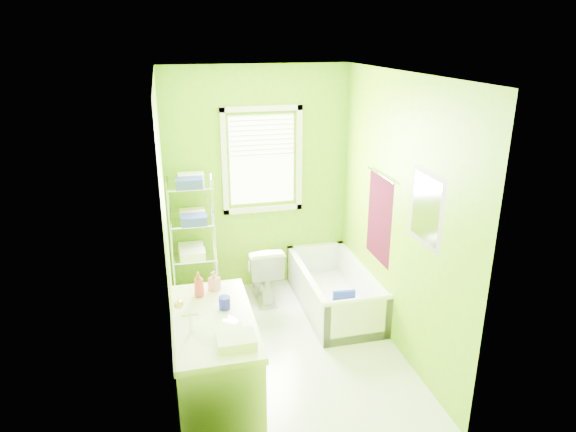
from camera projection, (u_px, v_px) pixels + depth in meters
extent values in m
plane|color=silver|center=(288.00, 349.00, 5.00)|extent=(2.90, 2.90, 0.00)
cube|color=#69A207|center=(258.00, 181.00, 5.88)|extent=(2.10, 0.04, 2.60)
cube|color=#69A207|center=(342.00, 304.00, 3.23)|extent=(2.10, 0.04, 2.60)
cube|color=#69A207|center=(167.00, 235.00, 4.32)|extent=(0.04, 2.90, 2.60)
cube|color=#69A207|center=(397.00, 215.00, 4.79)|extent=(0.04, 2.90, 2.60)
cube|color=white|center=(288.00, 74.00, 4.12)|extent=(2.10, 2.90, 0.04)
cube|color=white|center=(262.00, 160.00, 5.80)|extent=(0.74, 0.01, 1.01)
cube|color=white|center=(263.00, 209.00, 5.98)|extent=(0.92, 0.05, 0.06)
cube|color=white|center=(261.00, 108.00, 5.58)|extent=(0.92, 0.05, 0.06)
cube|color=white|center=(224.00, 163.00, 5.69)|extent=(0.06, 0.05, 1.22)
cube|color=white|center=(299.00, 158.00, 5.88)|extent=(0.06, 0.05, 1.22)
cube|color=white|center=(262.00, 135.00, 5.68)|extent=(0.72, 0.02, 0.50)
cube|color=white|center=(175.00, 329.00, 3.51)|extent=(0.02, 0.80, 2.00)
sphere|color=gold|center=(179.00, 304.00, 3.82)|extent=(0.07, 0.07, 0.07)
cube|color=#3C0717|center=(379.00, 218.00, 5.16)|extent=(0.02, 0.58, 0.90)
cylinder|color=silver|center=(381.00, 175.00, 5.00)|extent=(0.02, 0.62, 0.02)
cube|color=#CC5972|center=(426.00, 209.00, 4.20)|extent=(0.02, 0.54, 0.64)
cube|color=white|center=(426.00, 209.00, 4.20)|extent=(0.01, 0.44, 0.54)
cube|color=white|center=(333.00, 302.00, 5.76)|extent=(0.71, 1.52, 0.10)
cube|color=white|center=(306.00, 291.00, 5.63)|extent=(0.07, 1.52, 0.46)
cube|color=white|center=(361.00, 285.00, 5.77)|extent=(0.07, 1.52, 0.46)
cube|color=white|center=(357.00, 322.00, 5.04)|extent=(0.71, 0.07, 0.46)
cube|color=white|center=(315.00, 262.00, 6.37)|extent=(0.71, 0.07, 0.46)
cylinder|color=white|center=(358.00, 301.00, 4.96)|extent=(0.71, 0.07, 0.07)
cylinder|color=#1223AB|center=(347.00, 316.00, 5.34)|extent=(0.34, 0.34, 0.06)
cylinder|color=yellow|center=(347.00, 311.00, 5.32)|extent=(0.32, 0.32, 0.05)
cube|color=#1223AB|center=(344.00, 300.00, 5.42)|extent=(0.24, 0.06, 0.22)
imported|color=white|center=(263.00, 271.00, 5.85)|extent=(0.39, 0.68, 0.69)
cube|color=silver|center=(216.00, 371.00, 4.00)|extent=(0.58, 1.16, 0.85)
cube|color=silver|center=(213.00, 321.00, 3.85)|extent=(0.61, 1.19, 0.05)
ellipsoid|color=white|center=(218.00, 332.00, 3.71)|extent=(0.40, 0.52, 0.14)
cylinder|color=silver|center=(191.00, 324.00, 3.63)|extent=(0.03, 0.03, 0.16)
cylinder|color=silver|center=(190.00, 315.00, 3.61)|extent=(0.12, 0.02, 0.02)
imported|color=#CF3D3F|center=(199.00, 284.00, 4.12)|extent=(0.09, 0.09, 0.22)
imported|color=#D18797|center=(214.00, 280.00, 4.23)|extent=(0.11, 0.11, 0.17)
cylinder|color=#1A1BAC|center=(225.00, 303.00, 3.95)|extent=(0.09, 0.09, 0.10)
cube|color=white|center=(236.00, 341.00, 3.50)|extent=(0.26, 0.21, 0.07)
cylinder|color=silver|center=(172.00, 249.00, 5.48)|extent=(0.02, 0.02, 1.46)
cylinder|color=silver|center=(172.00, 239.00, 5.74)|extent=(0.02, 0.02, 1.46)
cylinder|color=silver|center=(215.00, 245.00, 5.57)|extent=(0.02, 0.02, 1.46)
cylinder|color=silver|center=(213.00, 236.00, 5.83)|extent=(0.02, 0.02, 1.46)
cube|color=silver|center=(196.00, 290.00, 5.86)|extent=(0.49, 0.31, 0.02)
cube|color=silver|center=(194.00, 257.00, 5.72)|extent=(0.49, 0.31, 0.02)
cube|color=silver|center=(192.00, 223.00, 5.58)|extent=(0.49, 0.31, 0.02)
cube|color=silver|center=(189.00, 186.00, 5.44)|extent=(0.49, 0.31, 0.02)
cube|color=#303FAF|center=(189.00, 183.00, 5.33)|extent=(0.28, 0.19, 0.10)
cube|color=white|center=(191.00, 178.00, 5.52)|extent=(0.28, 0.19, 0.10)
cube|color=#303FAF|center=(194.00, 220.00, 5.48)|extent=(0.28, 0.19, 0.10)
cube|color=#D1C47F|center=(192.00, 214.00, 5.66)|extent=(0.28, 0.19, 0.10)
cube|color=white|center=(193.00, 255.00, 5.63)|extent=(0.28, 0.19, 0.10)
cube|color=white|center=(191.00, 248.00, 5.80)|extent=(0.28, 0.19, 0.10)
cube|color=#F6A8C6|center=(217.00, 276.00, 5.85)|extent=(0.03, 0.26, 0.46)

